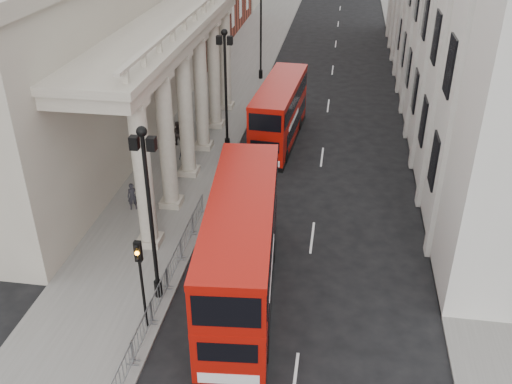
% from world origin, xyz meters
% --- Properties ---
extents(ground, '(260.00, 260.00, 0.00)m').
position_xyz_m(ground, '(0.00, 0.00, 0.00)').
color(ground, black).
rests_on(ground, ground).
extents(sidewalk_west, '(6.00, 140.00, 0.12)m').
position_xyz_m(sidewalk_west, '(-3.00, 30.00, 0.06)').
color(sidewalk_west, slate).
rests_on(sidewalk_west, ground).
extents(sidewalk_east, '(3.00, 140.00, 0.12)m').
position_xyz_m(sidewalk_east, '(13.50, 30.00, 0.06)').
color(sidewalk_east, slate).
rests_on(sidewalk_east, ground).
extents(kerb, '(0.20, 140.00, 0.14)m').
position_xyz_m(kerb, '(-0.05, 30.00, 0.07)').
color(kerb, slate).
rests_on(kerb, ground).
extents(portico_building, '(9.00, 28.00, 12.00)m').
position_xyz_m(portico_building, '(-10.50, 18.00, 6.00)').
color(portico_building, '#A09686').
rests_on(portico_building, ground).
extents(lamp_post_south, '(1.05, 0.44, 8.32)m').
position_xyz_m(lamp_post_south, '(-0.60, 4.00, 4.91)').
color(lamp_post_south, black).
rests_on(lamp_post_south, sidewalk_west).
extents(lamp_post_mid, '(1.05, 0.44, 8.32)m').
position_xyz_m(lamp_post_mid, '(-0.60, 20.00, 4.91)').
color(lamp_post_mid, black).
rests_on(lamp_post_mid, sidewalk_west).
extents(lamp_post_north, '(1.05, 0.44, 8.32)m').
position_xyz_m(lamp_post_north, '(-0.60, 36.00, 4.91)').
color(lamp_post_north, black).
rests_on(lamp_post_north, sidewalk_west).
extents(traffic_light, '(0.28, 0.33, 4.30)m').
position_xyz_m(traffic_light, '(-0.50, 1.98, 3.11)').
color(traffic_light, black).
rests_on(traffic_light, sidewalk_west).
extents(crowd_barriers, '(0.50, 18.75, 1.10)m').
position_xyz_m(crowd_barriers, '(-0.35, 2.23, 0.67)').
color(crowd_barriers, gray).
rests_on(crowd_barriers, sidewalk_west).
extents(bus_near, '(3.77, 11.74, 4.98)m').
position_xyz_m(bus_near, '(3.12, 4.82, 2.60)').
color(bus_near, '#A00E07').
rests_on(bus_near, ground).
extents(bus_far, '(3.11, 10.12, 4.31)m').
position_xyz_m(bus_far, '(2.76, 22.24, 2.25)').
color(bus_far, '#A20E07').
rests_on(bus_far, ground).
extents(pedestrian_a, '(0.68, 0.56, 1.60)m').
position_xyz_m(pedestrian_a, '(-4.33, 11.23, 0.92)').
color(pedestrian_a, '#222227').
rests_on(pedestrian_a, sidewalk_west).
extents(pedestrian_b, '(0.92, 0.75, 1.74)m').
position_xyz_m(pedestrian_b, '(-4.22, 20.26, 0.99)').
color(pedestrian_b, black).
rests_on(pedestrian_b, sidewalk_west).
extents(pedestrian_c, '(0.90, 0.59, 1.83)m').
position_xyz_m(pedestrian_c, '(-2.68, 16.82, 1.03)').
color(pedestrian_c, black).
rests_on(pedestrian_c, sidewalk_west).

